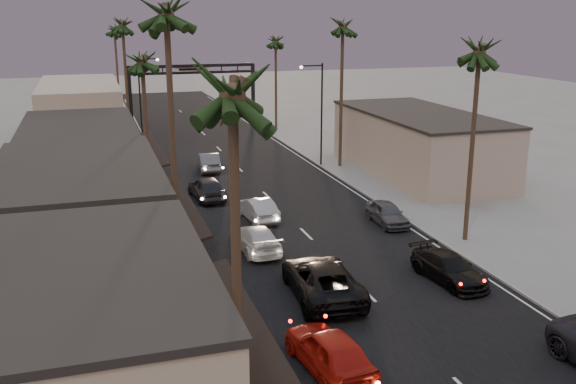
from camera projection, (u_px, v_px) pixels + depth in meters
ground at (257, 186)px, 50.37m from camera, size 200.00×200.00×0.00m
road at (242, 171)px, 54.97m from camera, size 14.00×120.00×0.02m
sidewalk_left at (123, 161)px, 58.67m from camera, size 5.00×92.00×0.12m
sidewalk_right at (318, 148)px, 64.12m from camera, size 5.00×92.00×0.12m
storefront_near at (81, 353)px, 20.16m from camera, size 8.00×12.00×5.50m
storefront_mid at (81, 221)px, 33.03m from camera, size 8.00×14.00×5.50m
storefront_far at (81, 160)px, 47.81m from camera, size 8.00×16.00×5.00m
storefront_dist at (81, 111)px, 68.83m from camera, size 8.00×20.00×6.00m
building_right at (418, 144)px, 53.72m from camera, size 8.00×18.00×5.00m
arch at (193, 79)px, 76.48m from camera, size 15.20×0.40×7.27m
streetlight_right at (319, 106)px, 55.53m from camera, size 2.13×0.30×9.00m
streetlight_left at (143, 95)px, 63.52m from camera, size 2.13×0.30×9.00m
palm_la at (232, 79)px, 16.33m from camera, size 3.20×3.20×13.20m
palm_lb at (166, 6)px, 27.76m from camera, size 3.20×3.20×15.20m
palm_lc at (142, 55)px, 41.42m from camera, size 3.20×3.20×12.20m
palm_ld at (122, 21)px, 58.37m from camera, size 3.20×3.20×14.20m
palm_ra at (480, 44)px, 35.06m from camera, size 3.20×3.20×13.20m
palm_rb at (343, 22)px, 53.19m from camera, size 3.20×3.20×14.20m
palm_rc at (276, 38)px, 72.11m from camera, size 3.20×3.20×12.20m
palm_far at (114, 27)px, 79.87m from camera, size 3.20×3.20×13.20m
oncoming_red at (330, 351)px, 24.08m from camera, size 2.53×5.11×1.67m
oncoming_pickup at (322, 279)px, 30.43m from camera, size 3.43×6.59×1.77m
oncoming_silver at (258, 209)px, 41.92m from camera, size 1.95×4.56×1.46m
oncoming_white at (256, 239)px, 36.43m from camera, size 2.15×4.98×1.43m
oncoming_dgrey at (207, 188)px, 46.59m from camera, size 2.36×5.04×1.67m
oncoming_grey_far at (209, 162)px, 55.16m from camera, size 2.06×4.83×1.55m
curbside_black at (449, 268)px, 32.25m from camera, size 2.52×5.03×1.40m
curbside_grey at (387, 213)px, 41.07m from camera, size 1.84×4.25×1.43m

